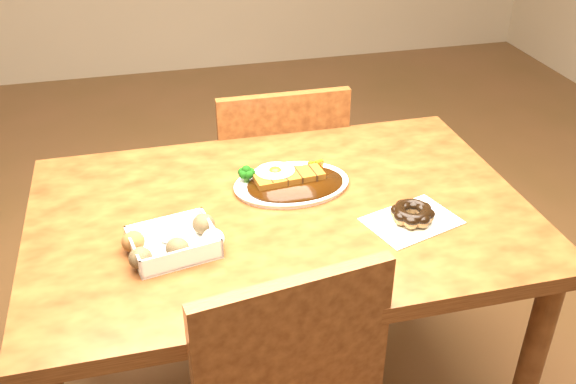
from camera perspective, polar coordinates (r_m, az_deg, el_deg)
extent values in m
cube|color=#49200E|center=(1.57, -0.61, -2.10)|extent=(1.20, 0.80, 0.04)
cylinder|color=#49200E|center=(2.05, -17.86, -7.63)|extent=(0.06, 0.06, 0.71)
cylinder|color=#49200E|center=(2.20, 11.17, -3.54)|extent=(0.06, 0.06, 0.71)
cube|color=#49200E|center=(2.24, -1.43, 0.15)|extent=(0.42, 0.42, 0.04)
cylinder|color=#49200E|center=(2.54, 1.57, -1.77)|extent=(0.04, 0.04, 0.41)
cylinder|color=#49200E|center=(2.48, -6.04, -2.77)|extent=(0.04, 0.04, 0.41)
cylinder|color=#49200E|center=(2.27, 3.79, -6.36)|extent=(0.04, 0.04, 0.41)
cylinder|color=#49200E|center=(2.21, -4.75, -7.62)|extent=(0.04, 0.04, 0.41)
cube|color=#49200E|center=(1.96, -0.33, 3.31)|extent=(0.40, 0.03, 0.40)
cube|color=#49200E|center=(1.28, 0.50, -14.77)|extent=(0.40, 0.09, 0.40)
ellipsoid|color=white|center=(1.64, 0.33, 0.67)|extent=(0.30, 0.22, 0.01)
ellipsoid|color=black|center=(1.62, 0.66, 0.71)|extent=(0.25, 0.18, 0.01)
cube|color=#6B380C|center=(1.63, 0.10, 1.30)|extent=(0.18, 0.08, 0.02)
ellipsoid|color=white|center=(1.64, -1.15, 1.88)|extent=(0.10, 0.09, 0.01)
ellipsoid|color=#FFB214|center=(1.64, -1.15, 1.92)|extent=(0.03, 0.03, 0.02)
cube|color=white|center=(1.42, -10.15, -4.40)|extent=(0.20, 0.17, 0.05)
ellipsoid|color=black|center=(1.38, -12.98, -5.74)|extent=(0.05, 0.05, 0.05)
ellipsoid|color=black|center=(1.40, -9.79, -4.96)|extent=(0.05, 0.05, 0.05)
ellipsoid|color=beige|center=(1.41, -6.68, -4.18)|extent=(0.05, 0.05, 0.05)
ellipsoid|color=brown|center=(1.44, -13.59, -4.32)|extent=(0.05, 0.05, 0.05)
ellipsoid|color=beige|center=(1.45, -10.52, -3.57)|extent=(0.05, 0.05, 0.05)
ellipsoid|color=black|center=(1.46, -7.51, -2.84)|extent=(0.05, 0.05, 0.05)
cube|color=silver|center=(1.54, 10.93, -2.54)|extent=(0.24, 0.20, 0.00)
torus|color=olive|center=(1.53, 11.00, -1.97)|extent=(0.13, 0.13, 0.03)
torus|color=black|center=(1.52, 11.03, -1.68)|extent=(0.11, 0.11, 0.02)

